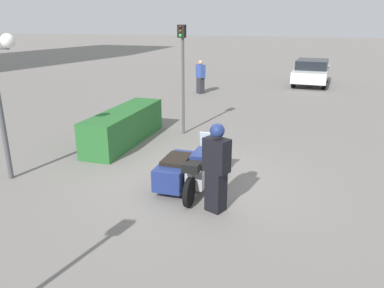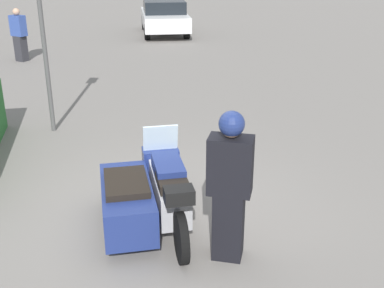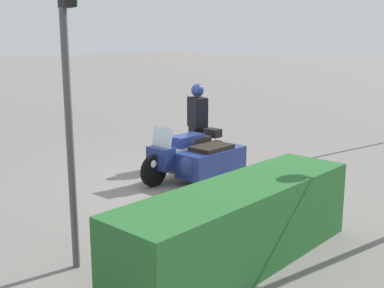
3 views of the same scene
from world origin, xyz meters
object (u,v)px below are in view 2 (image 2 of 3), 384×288
at_px(police_motorcycle, 145,192).
at_px(parked_car_background, 164,16).
at_px(traffic_light_near, 40,15).
at_px(pedestrian_bystander, 19,35).
at_px(officer_rider, 230,184).

relative_size(police_motorcycle, parked_car_background, 0.55).
height_order(traffic_light_near, pedestrian_bystander, traffic_light_near).
distance_m(traffic_light_near, pedestrian_bystander, 7.53).
bearing_deg(pedestrian_bystander, parked_car_background, -9.28).
height_order(police_motorcycle, traffic_light_near, traffic_light_near).
xyz_separation_m(police_motorcycle, traffic_light_near, (3.95, 1.48, 1.89)).
relative_size(police_motorcycle, traffic_light_near, 0.71).
distance_m(officer_rider, parked_car_background, 16.95).
bearing_deg(officer_rider, parked_car_background, -161.72).
relative_size(officer_rider, parked_car_background, 0.40).
xyz_separation_m(police_motorcycle, pedestrian_bystander, (11.19, 2.95, 0.41)).
distance_m(police_motorcycle, parked_car_background, 16.08).
bearing_deg(parked_car_background, officer_rider, 178.14).
height_order(officer_rider, parked_car_background, officer_rider).
bearing_deg(police_motorcycle, traffic_light_near, 20.60).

